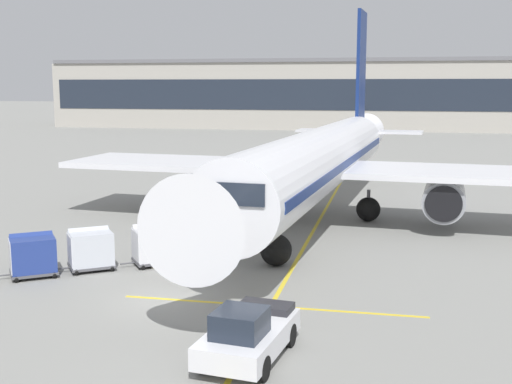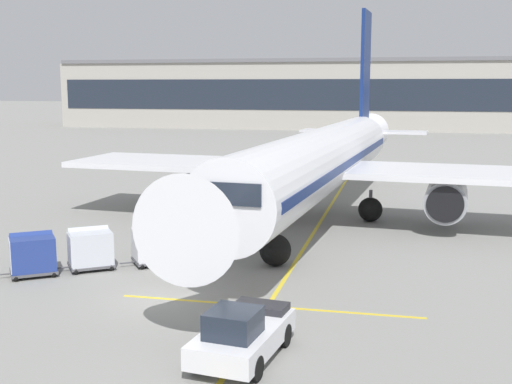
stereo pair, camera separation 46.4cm
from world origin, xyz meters
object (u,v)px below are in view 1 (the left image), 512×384
baggage_cart_third (33,255)px  safety_cone_engine_keepout (216,224)px  pushback_tug (248,334)px  ground_crew_by_loader (221,234)px  baggage_cart_lead (155,244)px  baggage_cart_second (91,248)px  belt_loader (220,234)px  ground_crew_by_carts (152,247)px  parked_airplane (321,161)px

baggage_cart_third → safety_cone_engine_keepout: baggage_cart_third is taller
pushback_tug → ground_crew_by_loader: size_ratio=2.66×
baggage_cart_lead → pushback_tug: (6.78, -9.86, -0.17)m
baggage_cart_second → ground_crew_by_loader: size_ratio=1.54×
belt_loader → baggage_cart_second: bearing=-135.8°
pushback_tug → ground_crew_by_carts: bearing=126.0°
pushback_tug → ground_crew_by_loader: 13.34m
baggage_cart_second → baggage_cart_third: (-2.05, -1.55, 0.00)m
ground_crew_by_loader → baggage_cart_third: bearing=-141.0°
baggage_cart_second → pushback_tug: (9.37, -8.40, -0.17)m
baggage_cart_lead → safety_cone_engine_keepout: size_ratio=3.41×
ground_crew_by_carts → ground_crew_by_loader: bearing=55.0°
ground_crew_by_loader → ground_crew_by_carts: 4.23m
baggage_cart_third → ground_crew_by_carts: baggage_cart_third is taller
baggage_cart_second → safety_cone_engine_keepout: bearing=69.5°
baggage_cart_lead → baggage_cart_second: bearing=-150.6°
parked_airplane → belt_loader: bearing=-117.1°
pushback_tug → safety_cone_engine_keepout: pushback_tug is taller
parked_airplane → safety_cone_engine_keepout: (-5.76, -3.91, -3.46)m
parked_airplane → ground_crew_by_carts: 14.28m
ground_crew_by_carts → pushback_tug: bearing=-54.0°
pushback_tug → baggage_cart_second: bearing=138.2°
safety_cone_engine_keepout → baggage_cart_third: bearing=-117.0°
belt_loader → baggage_cart_third: (-7.00, -6.36, 0.18)m
parked_airplane → ground_crew_by_carts: (-6.52, -12.38, -2.85)m
ground_crew_by_loader → belt_loader: bearing=106.9°
baggage_cart_lead → safety_cone_engine_keepout: 7.85m
baggage_cart_lead → ground_crew_by_loader: baggage_cart_lead is taller
parked_airplane → baggage_cart_second: parked_airplane is taller
parked_airplane → baggage_cart_lead: size_ratio=16.26×
belt_loader → ground_crew_by_carts: belt_loader is taller
parked_airplane → pushback_tug: parked_airplane is taller
pushback_tug → safety_cone_engine_keepout: 18.61m
baggage_cart_lead → safety_cone_engine_keepout: bearing=83.6°
baggage_cart_second → pushback_tug: baggage_cart_second is taller
pushback_tug → ground_crew_by_carts: pushback_tug is taller
belt_loader → baggage_cart_third: 9.46m
belt_loader → safety_cone_engine_keepout: bearing=108.5°
ground_crew_by_loader → baggage_cart_second: bearing=-140.4°
ground_crew_by_loader → safety_cone_engine_keepout: (-1.66, 5.00, -0.62)m
baggage_cart_second → pushback_tug: 12.59m
ground_crew_by_carts → safety_cone_engine_keepout: size_ratio=2.22×
ground_crew_by_loader → safety_cone_engine_keepout: size_ratio=2.22×
parked_airplane → pushback_tug: bearing=-89.6°
parked_airplane → baggage_cart_lead: parked_airplane is taller
baggage_cart_second → safety_cone_engine_keepout: (3.47, 9.24, -0.62)m
pushback_tug → ground_crew_by_carts: 11.35m
baggage_cart_third → pushback_tug: (11.42, -6.84, -0.17)m
parked_airplane → baggage_cart_third: parked_airplane is taller
baggage_cart_lead → baggage_cart_third: (-4.64, -3.02, 0.00)m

